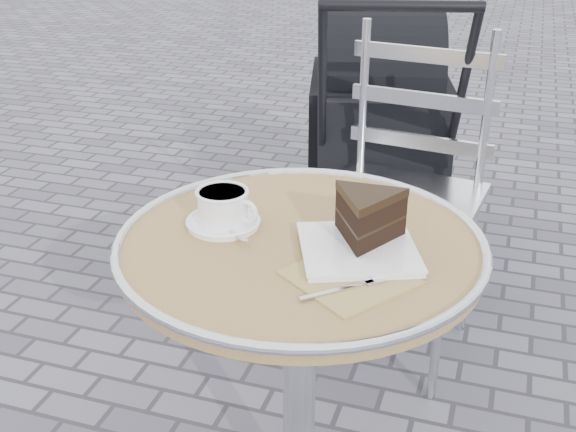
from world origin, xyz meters
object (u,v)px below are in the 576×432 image
(cappuccino_set, at_px, (224,210))
(bistro_chair, at_px, (412,157))
(cake_plate_set, at_px, (365,224))
(baby_stroller, at_px, (379,134))
(cafe_table, at_px, (300,312))

(cappuccino_set, height_order, bistro_chair, bistro_chair)
(cake_plate_set, height_order, baby_stroller, baby_stroller)
(cake_plate_set, bearing_deg, cafe_table, 159.76)
(cafe_table, relative_size, baby_stroller, 0.67)
(cappuccino_set, bearing_deg, cake_plate_set, 6.74)
(baby_stroller, bearing_deg, cafe_table, -99.41)
(cappuccino_set, xyz_separation_m, baby_stroller, (0.05, 1.35, -0.29))
(bistro_chair, relative_size, baby_stroller, 0.89)
(cake_plate_set, distance_m, bistro_chair, 0.84)
(cafe_table, bearing_deg, cappuccino_set, 175.26)
(cafe_table, bearing_deg, cake_plate_set, 2.02)
(cake_plate_set, bearing_deg, bistro_chair, 70.08)
(cake_plate_set, distance_m, baby_stroller, 1.42)
(cafe_table, xyz_separation_m, cappuccino_set, (-0.16, 0.01, 0.20))
(cafe_table, height_order, baby_stroller, baby_stroller)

